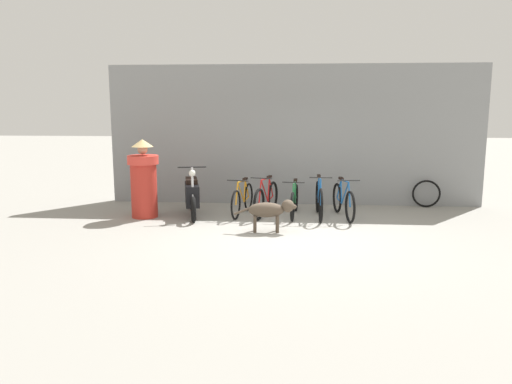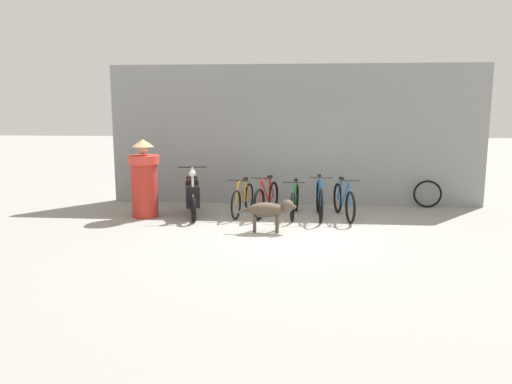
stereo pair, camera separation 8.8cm
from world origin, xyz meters
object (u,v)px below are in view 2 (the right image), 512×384
motorcycle (192,195)px  stray_dog (270,210)px  bicycle_1 (267,199)px  bicycle_2 (295,201)px  bicycle_3 (319,200)px  bicycle_4 (344,201)px  bicycle_0 (243,199)px  spare_tire_left (427,194)px  person_in_robes (144,179)px

motorcycle → stray_dog: size_ratio=1.51×
stray_dog → bicycle_1: bearing=92.7°
bicycle_2 → bicycle_3: bicycle_3 is taller
bicycle_4 → stray_dog: size_ratio=1.44×
bicycle_4 → motorcycle: motorcycle is taller
bicycle_1 → bicycle_2: (0.61, -0.06, -0.02)m
bicycle_2 → motorcycle: bearing=-82.6°
motorcycle → stray_dog: motorcycle is taller
bicycle_0 → spare_tire_left: size_ratio=2.44×
spare_tire_left → bicycle_4: bearing=-148.1°
bicycle_1 → bicycle_3: (1.12, -0.12, 0.02)m
bicycle_1 → person_in_robes: size_ratio=0.98×
person_in_robes → motorcycle: bearing=-168.9°
bicycle_0 → bicycle_3: bicycle_3 is taller
stray_dog → person_in_robes: bearing=154.9°
bicycle_1 → bicycle_4: size_ratio=0.96×
motorcycle → bicycle_4: bearing=77.2°
bicycle_0 → stray_dog: (0.68, -1.44, 0.08)m
bicycle_3 → stray_dog: 1.65m
spare_tire_left → person_in_robes: bearing=-166.1°
bicycle_0 → person_in_robes: person_in_robes is taller
bicycle_0 → spare_tire_left: 4.31m
spare_tire_left → bicycle_0: bearing=-164.6°
bicycle_0 → bicycle_1: bearing=102.3°
stray_dog → bicycle_2: bearing=68.8°
spare_tire_left → bicycle_1: bearing=-162.8°
motorcycle → spare_tire_left: motorcycle is taller
stray_dog → person_in_robes: (-2.71, 1.06, 0.39)m
bicycle_4 → bicycle_0: bearing=-102.7°
bicycle_2 → motorcycle: motorcycle is taller
stray_dog → spare_tire_left: bearing=32.9°
bicycle_3 → bicycle_4: 0.50m
person_in_robes → spare_tire_left: bearing=-167.6°
bicycle_0 → person_in_robes: bearing=-68.8°
bicycle_2 → stray_dog: size_ratio=1.41×
bicycle_4 → bicycle_2: bearing=-103.8°
motorcycle → person_in_robes: bearing=-91.3°
bicycle_3 → spare_tire_left: bicycle_3 is taller
bicycle_3 → motorcycle: (-2.70, -0.07, 0.07)m
bicycle_3 → bicycle_4: size_ratio=1.00×
bicycle_3 → bicycle_4: bicycle_3 is taller
bicycle_0 → bicycle_3: (1.63, -0.10, 0.03)m
bicycle_4 → motorcycle: (-3.20, -0.06, 0.09)m
motorcycle → person_in_robes: 1.06m
bicycle_1 → stray_dog: (0.17, -1.46, 0.07)m
bicycle_1 → spare_tire_left: size_ratio=2.53×
bicycle_1 → bicycle_2: bearing=98.8°
bicycle_1 → stray_dog: size_ratio=1.38×
bicycle_2 → bicycle_4: bicycle_4 is taller
bicycle_1 → bicycle_4: bicycle_1 is taller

